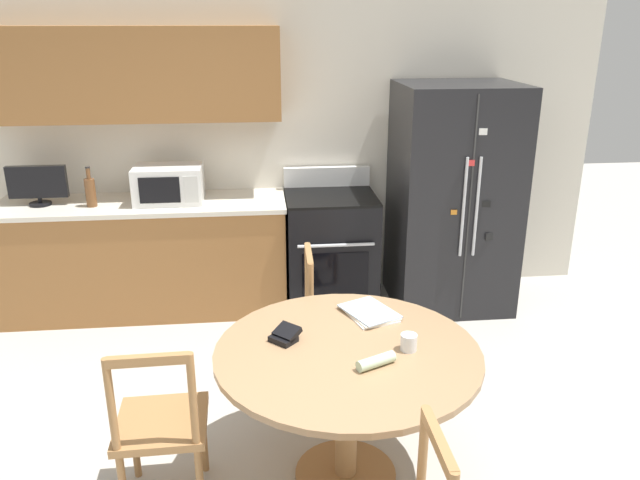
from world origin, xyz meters
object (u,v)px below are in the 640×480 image
(dining_chair_far, at_px, (335,321))
(countertop_tv, at_px, (37,184))
(microwave, at_px, (169,184))
(counter_bottle, at_px, (90,191))
(refrigerator, at_px, (453,198))
(dining_chair_left, at_px, (161,426))
(wallet, at_px, (285,335))
(oven_range, at_px, (330,249))
(candle_glass, at_px, (409,343))

(dining_chair_far, bearing_deg, countertop_tv, -118.67)
(microwave, distance_m, counter_bottle, 0.57)
(refrigerator, xyz_separation_m, dining_chair_left, (-2.02, -2.10, -0.45))
(wallet, bearing_deg, counter_bottle, 125.11)
(oven_range, xyz_separation_m, dining_chair_left, (-1.06, -2.17, -0.03))
(refrigerator, xyz_separation_m, oven_range, (-0.96, 0.07, -0.42))
(oven_range, bearing_deg, candle_glass, -86.78)
(wallet, bearing_deg, dining_chair_left, -160.90)
(oven_range, distance_m, dining_chair_left, 2.42)
(dining_chair_far, bearing_deg, oven_range, 176.11)
(countertop_tv, height_order, wallet, countertop_tv)
(dining_chair_far, height_order, dining_chair_left, same)
(oven_range, height_order, microwave, microwave)
(wallet, bearing_deg, microwave, 111.50)
(oven_range, height_order, dining_chair_far, oven_range)
(refrigerator, relative_size, counter_bottle, 5.84)
(candle_glass, bearing_deg, counter_bottle, 132.97)
(counter_bottle, bearing_deg, candle_glass, -47.03)
(refrigerator, bearing_deg, countertop_tv, 178.26)
(oven_range, relative_size, dining_chair_far, 1.20)
(refrigerator, xyz_separation_m, candle_glass, (-0.85, -2.05, -0.11))
(refrigerator, distance_m, dining_chair_left, 2.95)
(refrigerator, height_order, candle_glass, refrigerator)
(oven_range, distance_m, dining_chair_far, 1.21)
(countertop_tv, relative_size, dining_chair_left, 0.48)
(refrigerator, distance_m, dining_chair_far, 1.63)
(candle_glass, distance_m, wallet, 0.60)
(countertop_tv, distance_m, dining_chair_far, 2.50)
(oven_range, relative_size, microwave, 2.11)
(oven_range, relative_size, counter_bottle, 3.55)
(counter_bottle, xyz_separation_m, dining_chair_left, (0.75, -2.12, -0.58))
(microwave, height_order, counter_bottle, counter_bottle)
(oven_range, relative_size, countertop_tv, 2.52)
(dining_chair_left, xyz_separation_m, candle_glass, (1.18, 0.05, 0.34))
(dining_chair_left, xyz_separation_m, wallet, (0.60, 0.21, 0.33))
(counter_bottle, xyz_separation_m, wallet, (1.35, -1.92, -0.25))
(microwave, xyz_separation_m, countertop_tv, (-0.96, 0.01, 0.03))
(wallet, bearing_deg, oven_range, 76.80)
(oven_range, bearing_deg, counter_bottle, -178.40)
(dining_chair_left, bearing_deg, microwave, 93.28)
(microwave, bearing_deg, counter_bottle, -173.25)
(counter_bottle, height_order, dining_chair_left, counter_bottle)
(refrigerator, height_order, wallet, refrigerator)
(microwave, bearing_deg, dining_chair_far, -47.26)
(counter_bottle, bearing_deg, oven_range, 1.60)
(oven_range, bearing_deg, dining_chair_far, -95.60)
(refrigerator, height_order, dining_chair_left, refrigerator)
(counter_bottle, height_order, candle_glass, counter_bottle)
(oven_range, height_order, dining_chair_left, oven_range)
(microwave, relative_size, countertop_tv, 1.19)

